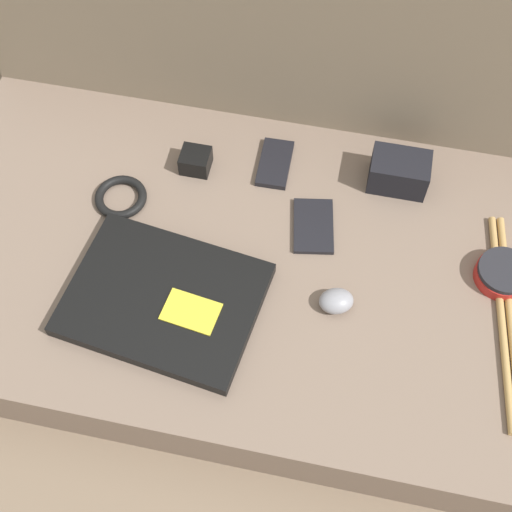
{
  "coord_description": "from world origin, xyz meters",
  "views": [
    {
      "loc": [
        0.13,
        -0.6,
        1.19
      ],
      "look_at": [
        0.0,
        0.0,
        0.14
      ],
      "focal_mm": 50.0,
      "sensor_mm": 36.0,
      "label": 1
    }
  ],
  "objects_px": {
    "phone_silver": "(275,163)",
    "charger_brick": "(196,161)",
    "phone_black": "(313,226)",
    "camera_pouch": "(399,172)",
    "laptop": "(164,299)",
    "speaker_puck": "(503,274)",
    "computer_mouse": "(336,301)"
  },
  "relations": [
    {
      "from": "phone_silver",
      "to": "charger_brick",
      "type": "relative_size",
      "value": 2.03
    },
    {
      "from": "phone_black",
      "to": "camera_pouch",
      "type": "xyz_separation_m",
      "value": [
        0.13,
        0.13,
        0.03
      ]
    },
    {
      "from": "laptop",
      "to": "phone_black",
      "type": "distance_m",
      "value": 0.3
    },
    {
      "from": "phone_silver",
      "to": "phone_black",
      "type": "height_order",
      "value": "phone_silver"
    },
    {
      "from": "speaker_puck",
      "to": "phone_black",
      "type": "xyz_separation_m",
      "value": [
        -0.33,
        0.04,
        -0.01
      ]
    },
    {
      "from": "computer_mouse",
      "to": "charger_brick",
      "type": "relative_size",
      "value": 1.29
    },
    {
      "from": "speaker_puck",
      "to": "phone_silver",
      "type": "height_order",
      "value": "speaker_puck"
    },
    {
      "from": "speaker_puck",
      "to": "camera_pouch",
      "type": "height_order",
      "value": "camera_pouch"
    },
    {
      "from": "laptop",
      "to": "phone_black",
      "type": "xyz_separation_m",
      "value": [
        0.22,
        0.2,
        -0.01
      ]
    },
    {
      "from": "laptop",
      "to": "charger_brick",
      "type": "distance_m",
      "value": 0.29
    },
    {
      "from": "laptop",
      "to": "phone_silver",
      "type": "xyz_separation_m",
      "value": [
        0.13,
        0.32,
        -0.01
      ]
    },
    {
      "from": "speaker_puck",
      "to": "phone_black",
      "type": "bearing_deg",
      "value": 173.72
    },
    {
      "from": "speaker_puck",
      "to": "charger_brick",
      "type": "xyz_separation_m",
      "value": [
        -0.57,
        0.12,
        0.0
      ]
    },
    {
      "from": "laptop",
      "to": "speaker_puck",
      "type": "bearing_deg",
      "value": 24.29
    },
    {
      "from": "speaker_puck",
      "to": "phone_silver",
      "type": "distance_m",
      "value": 0.45
    },
    {
      "from": "phone_black",
      "to": "phone_silver",
      "type": "bearing_deg",
      "value": 117.56
    },
    {
      "from": "camera_pouch",
      "to": "phone_black",
      "type": "bearing_deg",
      "value": -136.21
    },
    {
      "from": "speaker_puck",
      "to": "camera_pouch",
      "type": "distance_m",
      "value": 0.26
    },
    {
      "from": "phone_silver",
      "to": "charger_brick",
      "type": "bearing_deg",
      "value": -167.91
    },
    {
      "from": "phone_silver",
      "to": "charger_brick",
      "type": "xyz_separation_m",
      "value": [
        -0.14,
        -0.03,
        0.01
      ]
    },
    {
      "from": "laptop",
      "to": "computer_mouse",
      "type": "bearing_deg",
      "value": 18.4
    },
    {
      "from": "camera_pouch",
      "to": "phone_silver",
      "type": "bearing_deg",
      "value": -178.35
    },
    {
      "from": "charger_brick",
      "to": "computer_mouse",
      "type": "bearing_deg",
      "value": -38.06
    },
    {
      "from": "speaker_puck",
      "to": "charger_brick",
      "type": "distance_m",
      "value": 0.58
    },
    {
      "from": "computer_mouse",
      "to": "phone_black",
      "type": "xyz_separation_m",
      "value": [
        -0.06,
        0.15,
        -0.01
      ]
    },
    {
      "from": "camera_pouch",
      "to": "charger_brick",
      "type": "xyz_separation_m",
      "value": [
        -0.37,
        -0.04,
        -0.01
      ]
    },
    {
      "from": "charger_brick",
      "to": "laptop",
      "type": "bearing_deg",
      "value": -86.39
    },
    {
      "from": "laptop",
      "to": "phone_silver",
      "type": "bearing_deg",
      "value": 76.44
    },
    {
      "from": "camera_pouch",
      "to": "charger_brick",
      "type": "distance_m",
      "value": 0.37
    },
    {
      "from": "computer_mouse",
      "to": "speaker_puck",
      "type": "relative_size",
      "value": 0.75
    },
    {
      "from": "phone_black",
      "to": "charger_brick",
      "type": "relative_size",
      "value": 2.27
    },
    {
      "from": "computer_mouse",
      "to": "phone_black",
      "type": "height_order",
      "value": "computer_mouse"
    }
  ]
}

